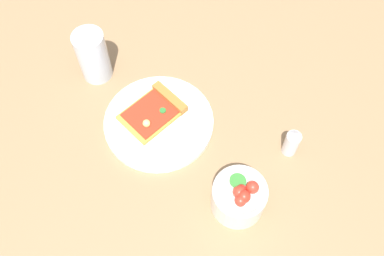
# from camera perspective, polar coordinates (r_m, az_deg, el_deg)

# --- Properties ---
(ground_plane) EXTENTS (2.40, 2.40, 0.00)m
(ground_plane) POSITION_cam_1_polar(r_m,az_deg,el_deg) (0.95, -4.29, 1.12)
(ground_plane) COLOR #93704C
(ground_plane) RESTS_ON ground
(plate) EXTENTS (0.24, 0.24, 0.01)m
(plate) POSITION_cam_1_polar(r_m,az_deg,el_deg) (0.94, -4.46, 0.78)
(plate) COLOR white
(plate) RESTS_ON ground_plane
(pizza_slice_main) EXTENTS (0.10, 0.13, 0.02)m
(pizza_slice_main) POSITION_cam_1_polar(r_m,az_deg,el_deg) (0.94, -4.89, 2.41)
(pizza_slice_main) COLOR gold
(pizza_slice_main) RESTS_ON plate
(salad_bowl) EXTENTS (0.11, 0.11, 0.09)m
(salad_bowl) POSITION_cam_1_polar(r_m,az_deg,el_deg) (0.83, 6.31, -9.11)
(salad_bowl) COLOR white
(salad_bowl) RESTS_ON ground_plane
(soda_glass) EXTENTS (0.07, 0.07, 0.13)m
(soda_glass) POSITION_cam_1_polar(r_m,az_deg,el_deg) (1.00, -13.07, 9.25)
(soda_glass) COLOR silver
(soda_glass) RESTS_ON ground_plane
(pepper_shaker) EXTENTS (0.03, 0.03, 0.07)m
(pepper_shaker) POSITION_cam_1_polar(r_m,az_deg,el_deg) (0.90, 13.22, -1.88)
(pepper_shaker) COLOR silver
(pepper_shaker) RESTS_ON ground_plane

